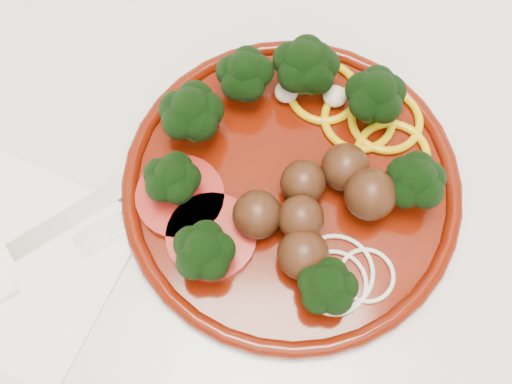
{
  "coord_description": "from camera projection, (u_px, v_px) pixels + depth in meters",
  "views": [
    {
      "loc": [
        -0.06,
        1.48,
        1.41
      ],
      "look_at": [
        -0.07,
        1.68,
        0.92
      ],
      "focal_mm": 45.0,
      "sensor_mm": 36.0,
      "label": 1
    }
  ],
  "objects": [
    {
      "name": "counter",
      "position": [
        299.0,
        296.0,
        0.97
      ],
      "size": [
        2.4,
        0.6,
        0.9
      ],
      "color": "beige",
      "rests_on": "ground"
    },
    {
      "name": "plate",
      "position": [
        291.0,
        173.0,
        0.54
      ],
      "size": [
        0.29,
        0.29,
        0.06
      ],
      "rotation": [
        0.0,
        0.0,
        0.43
      ],
      "color": "#4A0D03",
      "rests_on": "counter"
    },
    {
      "name": "napkin",
      "position": [
        20.0,
        263.0,
        0.53
      ],
      "size": [
        0.21,
        0.21,
        0.0
      ],
      "primitive_type": "cube",
      "rotation": [
        0.0,
        0.0,
        1.16
      ],
      "color": "white",
      "rests_on": "counter"
    }
  ]
}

